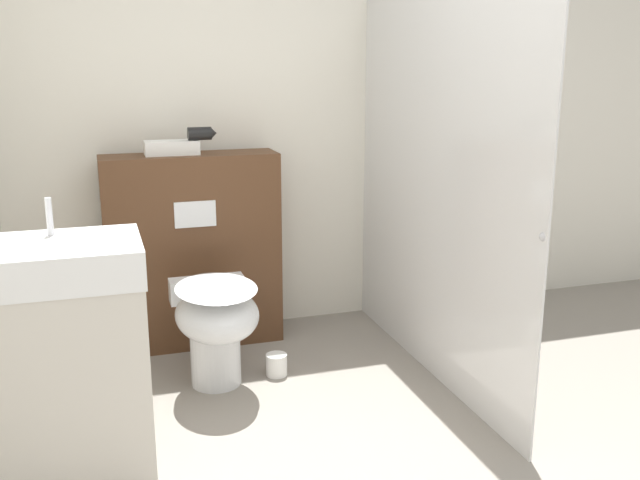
# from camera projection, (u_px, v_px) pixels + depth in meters

# --- Properties ---
(wall_back) EXTENTS (8.00, 0.06, 2.50)m
(wall_back) POSITION_uv_depth(u_px,v_px,m) (269.00, 117.00, 4.15)
(wall_back) COLOR silver
(wall_back) RESTS_ON ground_plane
(partition_panel) EXTENTS (0.95, 0.28, 1.08)m
(partition_panel) POSITION_uv_depth(u_px,v_px,m) (193.00, 251.00, 3.97)
(partition_panel) COLOR #51331E
(partition_panel) RESTS_ON ground_plane
(shower_glass) EXTENTS (0.04, 1.88, 1.94)m
(shower_glass) POSITION_uv_depth(u_px,v_px,m) (435.00, 186.00, 3.50)
(shower_glass) COLOR silver
(shower_glass) RESTS_ON ground_plane
(toilet) EXTENTS (0.40, 0.61, 0.54)m
(toilet) POSITION_uv_depth(u_px,v_px,m) (216.00, 321.00, 3.45)
(toilet) COLOR white
(toilet) RESTS_ON ground_plane
(sink_vanity) EXTENTS (0.62, 0.45, 1.09)m
(sink_vanity) POSITION_uv_depth(u_px,v_px,m) (62.00, 368.00, 2.62)
(sink_vanity) COLOR beige
(sink_vanity) RESTS_ON ground_plane
(hair_drier) EXTENTS (0.15, 0.07, 0.15)m
(hair_drier) POSITION_uv_depth(u_px,v_px,m) (201.00, 135.00, 3.81)
(hair_drier) COLOR black
(hair_drier) RESTS_ON partition_panel
(folded_towel) EXTENTS (0.29, 0.13, 0.08)m
(folded_towel) POSITION_uv_depth(u_px,v_px,m) (172.00, 148.00, 3.80)
(folded_towel) COLOR white
(folded_towel) RESTS_ON partition_panel
(spare_toilet_roll) EXTENTS (0.11, 0.11, 0.11)m
(spare_toilet_roll) POSITION_uv_depth(u_px,v_px,m) (277.00, 365.00, 3.66)
(spare_toilet_roll) COLOR white
(spare_toilet_roll) RESTS_ON ground_plane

